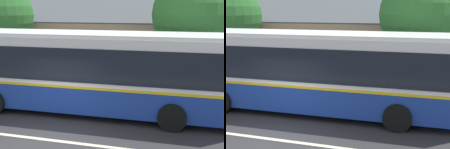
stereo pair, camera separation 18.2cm
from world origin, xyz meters
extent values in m
plane|color=#2D2D30|center=(0.00, 0.00, 0.00)|extent=(300.00, 300.00, 0.00)
cube|color=#ADAAA3|center=(0.00, 6.00, 0.07)|extent=(60.00, 3.00, 0.15)
cube|color=beige|center=(0.00, 0.00, 0.00)|extent=(60.00, 0.16, 0.01)
cube|color=tan|center=(2.08, 13.87, 1.64)|extent=(25.10, 10.90, 3.27)
cube|color=#4C5156|center=(2.08, 11.14, 4.24)|extent=(25.70, 5.50, 2.09)
cube|color=#4C5156|center=(2.08, 16.59, 4.24)|extent=(25.70, 5.50, 2.09)
cube|color=black|center=(-6.71, 8.39, 1.80)|extent=(1.10, 0.06, 1.30)
cube|color=#4C3323|center=(5.84, 8.39, 1.05)|extent=(1.00, 0.06, 2.10)
cube|color=navy|center=(0.23, 2.90, 0.78)|extent=(12.07, 2.58, 1.02)
cube|color=gold|center=(0.23, 2.90, 1.34)|extent=(12.09, 2.60, 0.10)
cube|color=white|center=(0.23, 2.90, 2.26)|extent=(12.07, 2.58, 1.75)
cube|color=white|center=(0.23, 2.90, 3.20)|extent=(11.83, 2.45, 0.12)
cube|color=black|center=(0.23, 4.16, 2.16)|extent=(11.09, 0.10, 1.25)
cube|color=black|center=(0.24, 1.64, 2.16)|extent=(11.09, 0.10, 1.25)
cube|color=#192D99|center=(-1.28, 4.16, 0.78)|extent=(3.38, 0.05, 0.71)
cube|color=black|center=(4.93, 4.20, 1.53)|extent=(0.90, 0.04, 2.51)
cylinder|color=black|center=(3.96, 4.17, 0.50)|extent=(1.00, 0.29, 1.00)
cylinder|color=black|center=(3.98, 1.67, 0.50)|extent=(1.00, 0.29, 1.00)
cylinder|color=black|center=(-3.09, 4.13, 0.50)|extent=(1.00, 0.29, 1.00)
cube|color=black|center=(-5.23, 5.80, 0.38)|extent=(0.08, 0.43, 0.45)
cube|color=brown|center=(-1.54, 5.84, 0.60)|extent=(1.72, 0.10, 0.04)
cube|color=brown|center=(-1.54, 5.70, 0.60)|extent=(1.72, 0.10, 0.04)
cube|color=brown|center=(-1.54, 5.55, 0.60)|extent=(1.72, 0.10, 0.04)
cube|color=brown|center=(-1.54, 5.43, 0.90)|extent=(1.72, 0.04, 0.10)
cube|color=brown|center=(-1.54, 5.43, 1.04)|extent=(1.72, 0.04, 0.10)
cube|color=black|center=(-0.85, 5.70, 0.38)|extent=(0.08, 0.43, 0.45)
cube|color=black|center=(-2.23, 5.70, 0.38)|extent=(0.08, 0.43, 0.45)
cylinder|color=#4C3828|center=(4.58, 6.86, 1.31)|extent=(0.44, 0.44, 2.61)
sphere|color=#2D6B2D|center=(4.58, 6.86, 3.89)|extent=(3.95, 3.95, 3.95)
sphere|color=#2D6B2D|center=(4.69, 7.07, 3.30)|extent=(2.35, 2.35, 2.35)
cylinder|color=#4C3828|center=(-6.14, 7.00, 1.31)|extent=(0.43, 0.43, 2.61)
sphere|color=#2D6B2D|center=(-6.14, 7.00, 3.80)|extent=(3.65, 3.65, 3.65)
sphere|color=#2D6B2D|center=(-5.99, 7.15, 3.25)|extent=(2.68, 2.68, 2.68)
camera|label=1|loc=(4.18, -7.64, 4.19)|focal=45.00mm
camera|label=2|loc=(4.36, -7.60, 4.19)|focal=45.00mm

